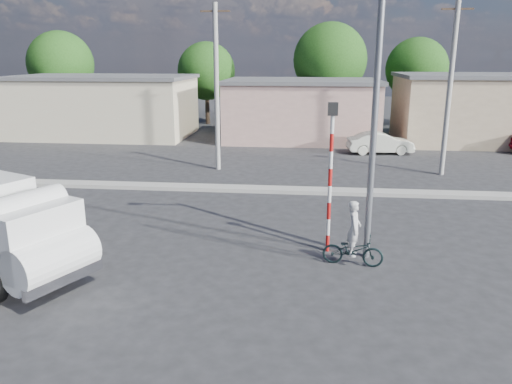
# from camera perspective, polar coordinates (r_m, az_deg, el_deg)

# --- Properties ---
(ground_plane) EXTENTS (120.00, 120.00, 0.00)m
(ground_plane) POSITION_cam_1_polar(r_m,az_deg,el_deg) (13.89, -5.13, -8.49)
(ground_plane) COLOR #27272A
(ground_plane) RESTS_ON ground
(median) EXTENTS (40.00, 0.80, 0.16)m
(median) POSITION_cam_1_polar(r_m,az_deg,el_deg) (21.34, -0.99, 0.36)
(median) COLOR #99968E
(median) RESTS_ON ground
(bicycle) EXTENTS (1.72, 0.80, 0.87)m
(bicycle) POSITION_cam_1_polar(r_m,az_deg,el_deg) (14.04, 11.01, -6.54)
(bicycle) COLOR black
(bicycle) RESTS_ON ground
(cyclist) EXTENTS (0.44, 0.61, 1.54)m
(cyclist) POSITION_cam_1_polar(r_m,az_deg,el_deg) (13.92, 11.08, -5.26)
(cyclist) COLOR silver
(cyclist) RESTS_ON ground
(car_cream) EXTENTS (3.92, 1.75, 1.25)m
(car_cream) POSITION_cam_1_polar(r_m,az_deg,el_deg) (30.30, 14.01, 5.46)
(car_cream) COLOR silver
(car_cream) RESTS_ON ground
(traffic_pole) EXTENTS (0.28, 0.18, 4.36)m
(traffic_pole) POSITION_cam_1_polar(r_m,az_deg,el_deg) (14.28, 8.53, 3.03)
(traffic_pole) COLOR red
(traffic_pole) RESTS_ON ground
(streetlight) EXTENTS (2.34, 0.22, 9.00)m
(streetlight) POSITION_cam_1_polar(r_m,az_deg,el_deg) (13.75, 12.97, 12.31)
(streetlight) COLOR slate
(streetlight) RESTS_ON ground
(building_row) EXTENTS (37.80, 7.30, 4.44)m
(building_row) POSITION_cam_1_polar(r_m,az_deg,el_deg) (34.65, 3.74, 9.59)
(building_row) COLOR beige
(building_row) RESTS_ON ground
(tree_row) EXTENTS (34.13, 7.32, 8.10)m
(tree_row) POSITION_cam_1_polar(r_m,az_deg,el_deg) (41.36, -0.58, 14.29)
(tree_row) COLOR #38281E
(tree_row) RESTS_ON ground
(utility_poles) EXTENTS (35.40, 0.24, 8.00)m
(utility_poles) POSITION_cam_1_polar(r_m,az_deg,el_deg) (24.50, 7.89, 11.64)
(utility_poles) COLOR #99968E
(utility_poles) RESTS_ON ground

